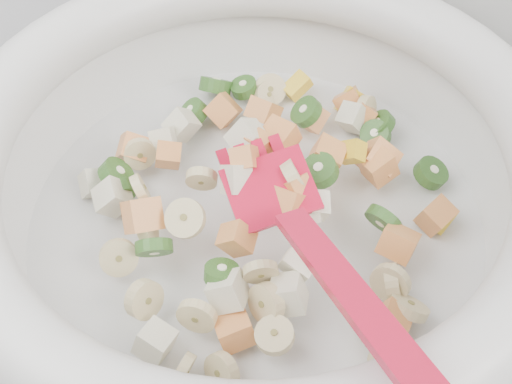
% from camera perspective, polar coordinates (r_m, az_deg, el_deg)
% --- Properties ---
extents(mixing_bowl, '(0.43, 0.43, 0.15)m').
position_cam_1_polar(mixing_bowl, '(0.50, 0.03, 1.19)').
color(mixing_bowl, silver).
rests_on(mixing_bowl, counter).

